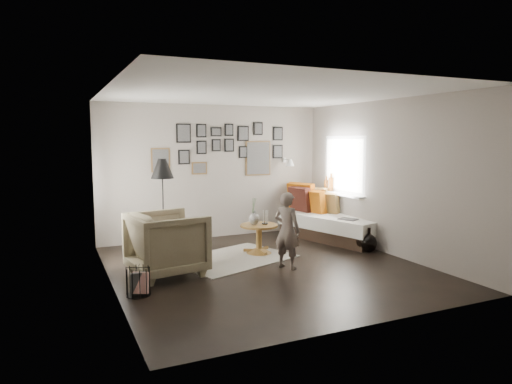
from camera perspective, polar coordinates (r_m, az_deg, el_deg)
name	(u,v)px	position (r m, az deg, el deg)	size (l,w,h in m)	color
ground	(267,267)	(7.03, 1.33, -9.40)	(4.80, 4.80, 0.00)	black
wall_back	(214,172)	(9.00, -5.30, 2.53)	(4.50, 4.50, 0.00)	gray
wall_front	(370,203)	(4.76, 14.03, -1.34)	(4.50, 4.50, 0.00)	gray
wall_left	(109,189)	(6.16, -17.86, 0.33)	(4.80, 4.80, 0.00)	gray
wall_right	(387,177)	(8.02, 16.00, 1.80)	(4.80, 4.80, 0.00)	gray
ceiling	(267,94)	(6.79, 1.39, 12.20)	(4.80, 4.80, 0.00)	white
door_left	(101,198)	(7.37, -18.75, -0.66)	(0.00, 2.14, 2.14)	white
window_right	(337,191)	(9.07, 10.08, 0.15)	(0.15, 1.32, 1.30)	white
gallery_wall	(228,149)	(9.06, -3.57, 5.38)	(2.74, 0.03, 1.08)	brown
wall_sconce	(290,162)	(9.38, 4.24, 3.70)	(0.18, 0.36, 0.16)	white
rug	(233,259)	(7.51, -2.92, -8.31)	(1.86, 1.30, 0.01)	silver
pedestal_table	(259,240)	(7.79, 0.38, -6.04)	(0.64, 0.64, 0.50)	brown
vase	(254,217)	(7.69, -0.23, -3.08)	(0.18, 0.18, 0.46)	black
candles	(265,217)	(7.76, 1.12, -3.19)	(0.11, 0.11, 0.24)	black
daybed	(329,222)	(9.06, 9.13, -3.70)	(1.48, 2.29, 1.04)	black
magazine_on_daybed	(348,219)	(8.49, 11.45, -3.35)	(0.23, 0.32, 0.02)	black
armchair	(167,243)	(6.69, -11.06, -6.33)	(0.97, 1.00, 0.91)	#71684C
armchair_cushion	(168,241)	(6.74, -10.92, -6.02)	(0.41, 0.41, 0.10)	white
floor_lamp	(162,172)	(7.67, -11.63, 2.43)	(0.38, 0.38, 1.62)	black
magazine_basket	(138,281)	(5.97, -14.51, -10.78)	(0.37, 0.37, 0.36)	black
demijohn_large	(364,241)	(8.20, 13.40, -5.93)	(0.31, 0.31, 0.47)	black
demijohn_small	(369,243)	(8.11, 13.91, -6.23)	(0.28, 0.28, 0.43)	black
child	(287,230)	(6.87, 3.90, -4.80)	(0.42, 0.28, 1.16)	#6A5B53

